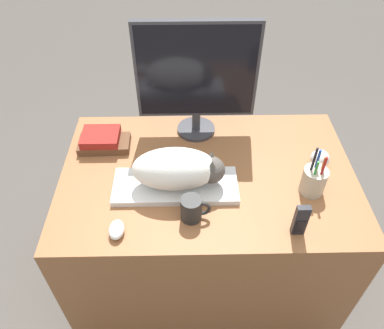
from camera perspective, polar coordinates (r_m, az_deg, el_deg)
desk at (r=1.77m, az=2.08°, el=-9.92°), size 1.16×0.75×0.76m
keyboard at (r=1.42m, az=-2.52°, el=-3.29°), size 0.47×0.18×0.02m
cat at (r=1.35m, az=-1.93°, el=-0.68°), size 0.34×0.16×0.16m
monitor at (r=1.52m, az=0.71°, el=13.46°), size 0.49×0.17×0.50m
computer_mouse at (r=1.30m, az=-11.42°, el=-9.70°), size 0.05×0.08×0.04m
coffee_mug at (r=1.30m, az=0.01°, el=-6.76°), size 0.11×0.07×0.09m
pen_cup at (r=1.45m, az=18.06°, el=-2.30°), size 0.09×0.09×0.21m
baseball at (r=1.57m, az=18.89°, el=0.84°), size 0.07×0.07×0.07m
phone at (r=1.29m, az=16.20°, el=-8.19°), size 0.04×0.02×0.13m
book_stack at (r=1.62m, az=-13.44°, el=3.54°), size 0.22×0.13×0.07m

